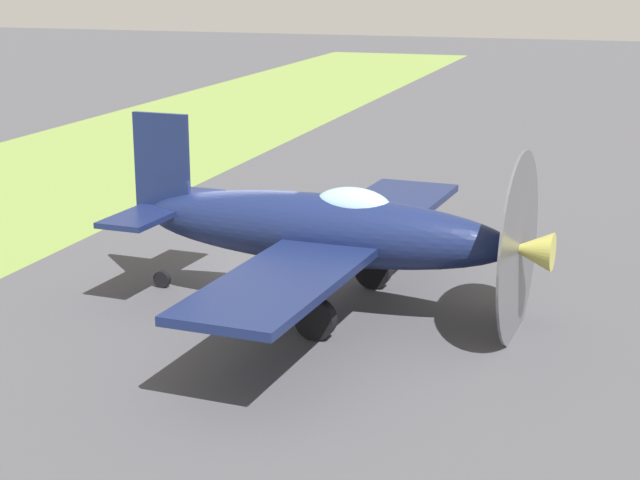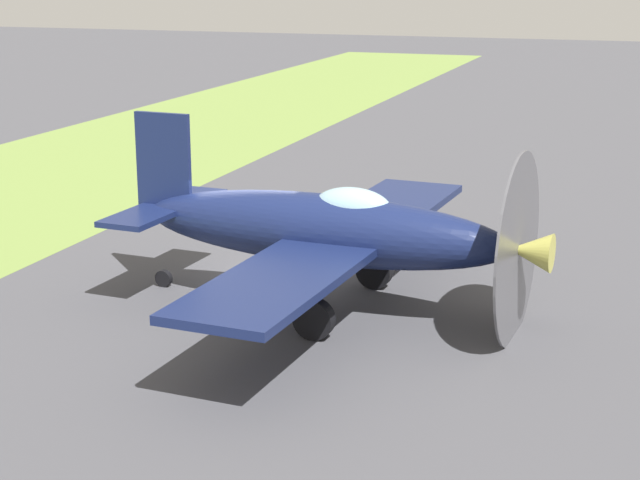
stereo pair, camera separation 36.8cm
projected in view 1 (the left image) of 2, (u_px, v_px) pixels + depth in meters
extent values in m
plane|color=#424247|center=(261.00, 283.00, 22.95)|extent=(160.00, 160.00, 0.00)
ellipsoid|color=#141E47|center=(320.00, 229.00, 20.82)|extent=(1.99, 8.16, 1.47)
cube|color=#141E47|center=(342.00, 239.00, 20.70)|extent=(11.52, 2.75, 0.17)
cube|color=#141E47|center=(162.00, 165.00, 21.85)|extent=(0.20, 1.31, 2.26)
cube|color=#141E47|center=(164.00, 208.00, 22.10)|extent=(3.87, 1.31, 0.12)
cone|color=#B7B24C|center=(531.00, 250.00, 19.27)|extent=(0.81, 0.88, 0.76)
cylinder|color=#4C4C51|center=(519.00, 249.00, 19.36)|extent=(3.80, 0.29, 3.81)
ellipsoid|color=#8CB2C6|center=(353.00, 207.00, 20.43)|extent=(0.94, 1.72, 0.83)
cylinder|color=black|center=(373.00, 270.00, 22.50)|extent=(0.31, 0.82, 0.81)
cylinder|color=black|center=(374.00, 246.00, 22.35)|extent=(0.14, 0.14, 1.14)
cylinder|color=black|center=(316.00, 319.00, 19.41)|extent=(0.31, 0.82, 0.81)
cylinder|color=black|center=(316.00, 291.00, 19.26)|extent=(0.14, 0.14, 1.14)
cylinder|color=black|center=(162.00, 279.00, 22.58)|extent=(0.17, 0.39, 0.38)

